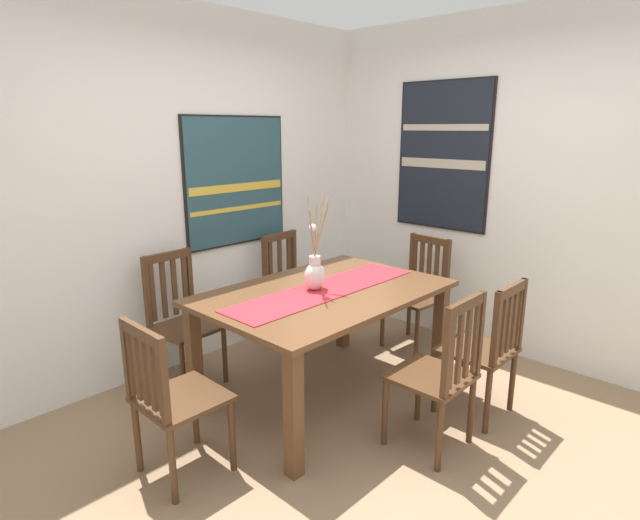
% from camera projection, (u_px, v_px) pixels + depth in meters
% --- Properties ---
extents(ground_plane, '(6.40, 6.40, 0.03)m').
position_uv_depth(ground_plane, '(376.00, 449.00, 3.01)').
color(ground_plane, '#8E7051').
extents(wall_back, '(6.40, 0.12, 2.70)m').
position_uv_depth(wall_back, '(186.00, 191.00, 3.91)').
color(wall_back, silver).
rests_on(wall_back, ground_plane).
extents(wall_side, '(0.12, 6.40, 2.70)m').
position_uv_depth(wall_side, '(526.00, 190.00, 3.98)').
color(wall_side, silver).
rests_on(wall_side, ground_plane).
extents(dining_table, '(1.62, 1.09, 0.77)m').
position_uv_depth(dining_table, '(324.00, 305.00, 3.42)').
color(dining_table, brown).
rests_on(dining_table, ground_plane).
extents(table_runner, '(1.49, 0.36, 0.01)m').
position_uv_depth(table_runner, '(324.00, 290.00, 3.40)').
color(table_runner, '#B7232D').
rests_on(table_runner, dining_table).
extents(centerpiece_vase, '(0.26, 0.15, 0.63)m').
position_uv_depth(centerpiece_vase, '(315.00, 272.00, 3.36)').
color(centerpiece_vase, silver).
rests_on(centerpiece_vase, dining_table).
extents(chair_0, '(0.44, 0.44, 0.96)m').
position_uv_depth(chair_0, '(181.00, 319.00, 3.67)').
color(chair_0, '#4C301C').
rests_on(chair_0, ground_plane).
extents(chair_1, '(0.45, 0.45, 0.94)m').
position_uv_depth(chair_1, '(419.00, 291.00, 4.31)').
color(chair_1, '#4C301C').
rests_on(chair_1, ground_plane).
extents(chair_2, '(0.42, 0.42, 0.91)m').
position_uv_depth(chair_2, '(486.00, 346.00, 3.23)').
color(chair_2, '#4C301C').
rests_on(chair_2, ground_plane).
extents(chair_3, '(0.42, 0.42, 0.89)m').
position_uv_depth(chair_3, '(171.00, 396.00, 2.65)').
color(chair_3, '#4C301C').
rests_on(chair_3, ground_plane).
extents(chair_4, '(0.45, 0.45, 0.94)m').
position_uv_depth(chair_4, '(291.00, 288.00, 4.41)').
color(chair_4, '#4C301C').
rests_on(chair_4, ground_plane).
extents(chair_5, '(0.42, 0.42, 0.95)m').
position_uv_depth(chair_5, '(440.00, 372.00, 2.89)').
color(chair_5, '#4C301C').
rests_on(chair_5, ground_plane).
extents(painting_on_back_wall, '(0.98, 0.05, 1.03)m').
position_uv_depth(painting_on_back_wall, '(236.00, 181.00, 4.15)').
color(painting_on_back_wall, black).
extents(painting_on_side_wall, '(0.05, 0.86, 1.24)m').
position_uv_depth(painting_on_side_wall, '(443.00, 156.00, 4.34)').
color(painting_on_side_wall, black).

